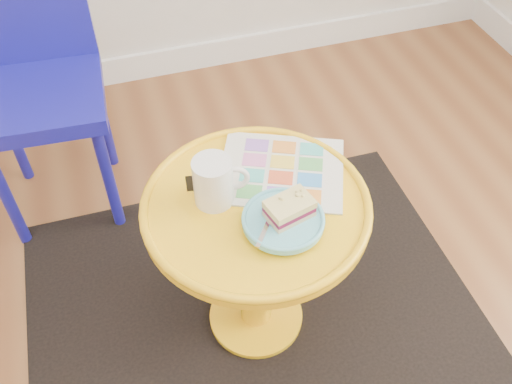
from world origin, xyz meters
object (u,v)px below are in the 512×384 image
object	(u,v)px
newspaper	(282,171)
chair	(33,68)
plate	(283,221)
mug	(214,181)
side_table	(256,242)

from	to	relation	value
newspaper	chair	bearing A→B (deg)	155.14
newspaper	plate	world-z (taller)	plate
chair	mug	distance (m)	0.78
newspaper	mug	xyz separation A→B (m)	(-0.18, -0.04, 0.06)
side_table	mug	distance (m)	0.23
side_table	chair	bearing A→B (deg)	122.83
plate	newspaper	bearing A→B (deg)	71.55
side_table	newspaper	xyz separation A→B (m)	(0.09, 0.08, 0.15)
chair	mug	xyz separation A→B (m)	(0.38, -0.68, 0.07)
side_table	newspaper	world-z (taller)	newspaper
newspaper	side_table	bearing A→B (deg)	-114.07
chair	newspaper	world-z (taller)	chair
newspaper	plate	size ratio (longest dim) A/B	1.63
chair	newspaper	distance (m)	0.85
newspaper	plate	bearing A→B (deg)	-84.37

